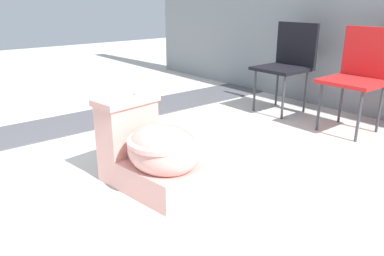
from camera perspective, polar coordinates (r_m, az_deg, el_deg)
ground_plane at (r=2.25m, az=-11.01°, el=-9.03°), size 14.00×14.00×0.00m
gravel_strip at (r=3.55m, az=-14.19°, el=1.49°), size 0.56×8.00×0.01m
toilet at (r=2.14m, az=-6.16°, el=-3.69°), size 0.68×0.46×0.52m
folding_chair_left at (r=3.73m, az=14.55°, el=10.30°), size 0.44×0.44×0.83m
folding_chair_middle at (r=3.34m, az=24.35°, el=8.24°), size 0.44×0.44×0.83m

